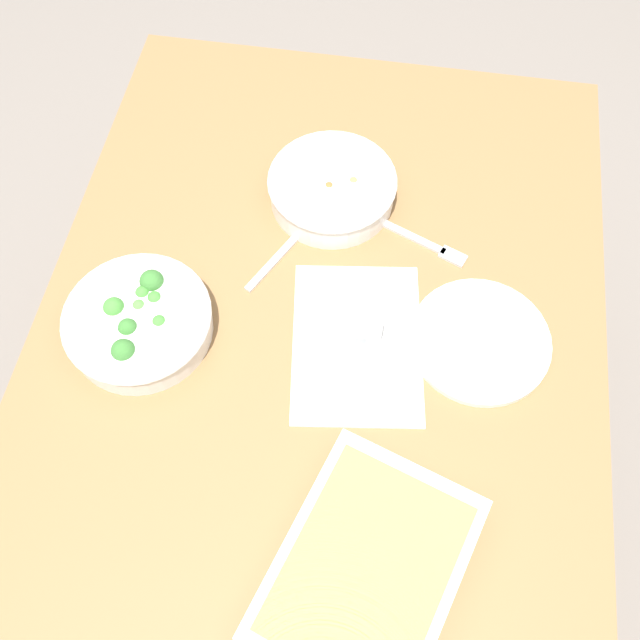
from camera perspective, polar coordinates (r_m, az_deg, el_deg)
The scene contains 10 objects.
ground_plane at distance 1.83m, azimuth -0.00°, elevation -11.23°, with size 6.00×6.00×0.00m, color slate.
dining_table at distance 1.22m, azimuth -0.00°, elevation -2.03°, with size 1.20×0.90×0.74m.
placemat at distance 1.12m, azimuth 2.94°, elevation -1.80°, with size 0.28×0.20×0.00m, color silver.
stew_bowl at distance 1.25m, azimuth 0.97°, elevation 10.45°, with size 0.22×0.22×0.06m.
broccoli_bowl at distance 1.14m, azimuth -14.20°, elevation -0.12°, with size 0.23×0.23×0.07m.
baking_dish at distance 0.98m, azimuth 3.76°, elevation -19.24°, with size 0.35×0.30×0.06m.
drink_cup at distance 1.09m, azimuth 3.03°, elevation -0.94°, with size 0.07×0.07×0.08m.
side_plate at distance 1.15m, azimuth 12.58°, elevation -1.46°, with size 0.22×0.22×0.01m, color white.
spoon_by_stew at distance 1.21m, azimuth -2.41°, elevation 6.09°, with size 0.16×0.10×0.01m.
fork_on_table at distance 1.23m, azimuth 8.34°, elevation 6.07°, with size 0.08×0.17×0.01m.
Camera 1 is at (-0.54, -0.09, 1.74)m, focal length 40.31 mm.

